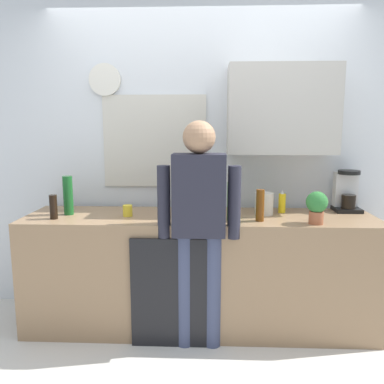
{
  "coord_description": "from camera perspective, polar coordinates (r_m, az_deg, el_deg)",
  "views": [
    {
      "loc": [
        0.07,
        -2.63,
        1.56
      ],
      "look_at": [
        -0.06,
        0.25,
        1.08
      ],
      "focal_mm": 36.79,
      "sensor_mm": 36.0,
      "label": 1
    }
  ],
  "objects": [
    {
      "name": "ground_plane",
      "position": [
        3.06,
        0.95,
        -21.18
      ],
      "size": [
        8.0,
        8.0,
        0.0
      ],
      "primitive_type": "plane",
      "color": "silver"
    },
    {
      "name": "dishwasher_panel",
      "position": [
        2.86,
        -3.16,
        -14.5
      ],
      "size": [
        0.56,
        0.02,
        0.8
      ],
      "primitive_type": "cube",
      "color": "black",
      "rests_on": "ground_plane"
    },
    {
      "name": "back_wall_assembly",
      "position": [
        3.33,
        2.69,
        6.01
      ],
      "size": [
        4.26,
        0.42,
        2.6
      ],
      "color": "silver",
      "rests_on": "ground_plane"
    },
    {
      "name": "person_at_sink",
      "position": [
        2.7,
        1.0,
        -3.61
      ],
      "size": [
        0.57,
        0.22,
        1.6
      ],
      "rotation": [
        0.0,
        0.0,
        -0.22
      ],
      "color": "#3F4766",
      "rests_on": "ground_plane"
    },
    {
      "name": "cup_blue_mug",
      "position": [
        3.03,
        -0.61,
        -2.37
      ],
      "size": [
        0.08,
        0.08,
        0.1
      ],
      "primitive_type": "cylinder",
      "color": "#3351B2",
      "rests_on": "kitchen_counter"
    },
    {
      "name": "bottle_dark_sauce",
      "position": [
        3.06,
        -19.45,
        -2.05
      ],
      "size": [
        0.06,
        0.06,
        0.18
      ],
      "primitive_type": "cylinder",
      "color": "black",
      "rests_on": "kitchen_counter"
    },
    {
      "name": "coffee_maker",
      "position": [
        3.39,
        21.49,
        -0.09
      ],
      "size": [
        0.2,
        0.2,
        0.33
      ],
      "color": "black",
      "rests_on": "kitchen_counter"
    },
    {
      "name": "mixing_bowl",
      "position": [
        3.1,
        2.57,
        -2.31
      ],
      "size": [
        0.22,
        0.22,
        0.08
      ],
      "primitive_type": "cylinder",
      "color": "white",
      "rests_on": "kitchen_counter"
    },
    {
      "name": "bottle_clear_soda",
      "position": [
        2.84,
        6.02,
        -1.37
      ],
      "size": [
        0.09,
        0.09,
        0.28
      ],
      "primitive_type": "cylinder",
      "color": "#2D8C33",
      "rests_on": "kitchen_counter"
    },
    {
      "name": "bottle_green_wine",
      "position": [
        3.16,
        -17.52,
        -0.47
      ],
      "size": [
        0.07,
        0.07,
        0.3
      ],
      "primitive_type": "cylinder",
      "color": "#195923",
      "rests_on": "kitchen_counter"
    },
    {
      "name": "potted_plant",
      "position": [
        2.87,
        17.63,
        -1.86
      ],
      "size": [
        0.15,
        0.15,
        0.23
      ],
      "color": "#9E5638",
      "rests_on": "kitchen_counter"
    },
    {
      "name": "cup_yellow_cup",
      "position": [
        3.02,
        -9.31,
        -2.68
      ],
      "size": [
        0.07,
        0.07,
        0.08
      ],
      "primitive_type": "cylinder",
      "color": "yellow",
      "rests_on": "kitchen_counter"
    },
    {
      "name": "kitchen_counter",
      "position": [
        3.14,
        1.12,
        -11.37
      ],
      "size": [
        2.66,
        0.64,
        0.89
      ],
      "primitive_type": "cube",
      "color": "#937251",
      "rests_on": "ground_plane"
    },
    {
      "name": "dish_soap",
      "position": [
        3.18,
        12.92,
        -1.54
      ],
      "size": [
        0.06,
        0.06,
        0.18
      ],
      "color": "yellow",
      "rests_on": "kitchen_counter"
    },
    {
      "name": "storage_canister",
      "position": [
        3.08,
        10.42,
        -1.66
      ],
      "size": [
        0.14,
        0.14,
        0.17
      ],
      "primitive_type": "cylinder",
      "color": "silver",
      "rests_on": "kitchen_counter"
    },
    {
      "name": "bottle_amber_beer",
      "position": [
        2.86,
        9.84,
        -1.92
      ],
      "size": [
        0.06,
        0.06,
        0.23
      ],
      "primitive_type": "cylinder",
      "color": "brown",
      "rests_on": "kitchen_counter"
    }
  ]
}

